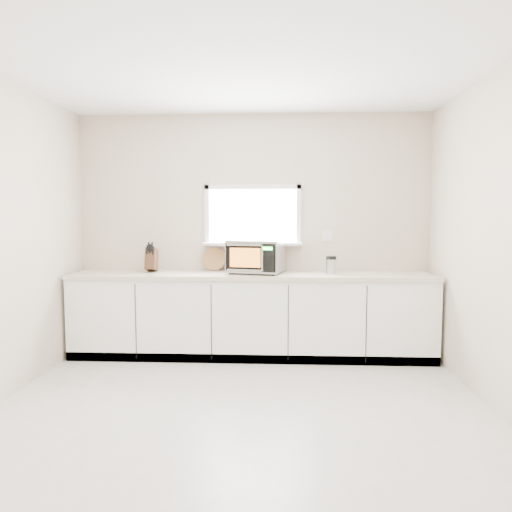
{
  "coord_description": "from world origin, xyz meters",
  "views": [
    {
      "loc": [
        0.29,
        -3.24,
        1.53
      ],
      "look_at": [
        0.06,
        1.55,
        1.12
      ],
      "focal_mm": 32.0,
      "sensor_mm": 36.0,
      "label": 1
    }
  ],
  "objects": [
    {
      "name": "back_wall",
      "position": [
        0.0,
        2.0,
        1.36
      ],
      "size": [
        4.0,
        0.17,
        2.7
      ],
      "color": "beige",
      "rests_on": "ground"
    },
    {
      "name": "coffee_grinder",
      "position": [
        0.87,
        1.7,
        1.02
      ],
      "size": [
        0.12,
        0.12,
        0.19
      ],
      "rotation": [
        0.0,
        0.0,
        -0.11
      ],
      "color": "#AEB1B6",
      "rests_on": "countertop"
    },
    {
      "name": "microwave",
      "position": [
        0.05,
        1.72,
        1.11
      ],
      "size": [
        0.64,
        0.55,
        0.36
      ],
      "rotation": [
        0.0,
        0.0,
        -0.22
      ],
      "color": "black",
      "rests_on": "countertop"
    },
    {
      "name": "countertop",
      "position": [
        0.0,
        1.69,
        0.9
      ],
      "size": [
        3.92,
        0.64,
        0.04
      ],
      "primitive_type": "cube",
      "color": "beige",
      "rests_on": "cabinets"
    },
    {
      "name": "ground",
      "position": [
        0.0,
        0.0,
        0.0
      ],
      "size": [
        4.0,
        4.0,
        0.0
      ],
      "primitive_type": "plane",
      "color": "beige",
      "rests_on": "ground"
    },
    {
      "name": "cutting_board",
      "position": [
        -0.44,
        1.94,
        1.05
      ],
      "size": [
        0.27,
        0.06,
        0.27
      ],
      "primitive_type": "cylinder",
      "rotation": [
        1.4,
        0.0,
        0.0
      ],
      "color": "#A77E40",
      "rests_on": "countertop"
    },
    {
      "name": "cabinets",
      "position": [
        0.0,
        1.7,
        0.44
      ],
      "size": [
        3.92,
        0.6,
        0.88
      ],
      "primitive_type": "cube",
      "color": "white",
      "rests_on": "ground"
    },
    {
      "name": "knife_block",
      "position": [
        -1.13,
        1.78,
        1.06
      ],
      "size": [
        0.12,
        0.24,
        0.34
      ],
      "rotation": [
        0.0,
        0.0,
        0.04
      ],
      "color": "#4D2C1B",
      "rests_on": "countertop"
    }
  ]
}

